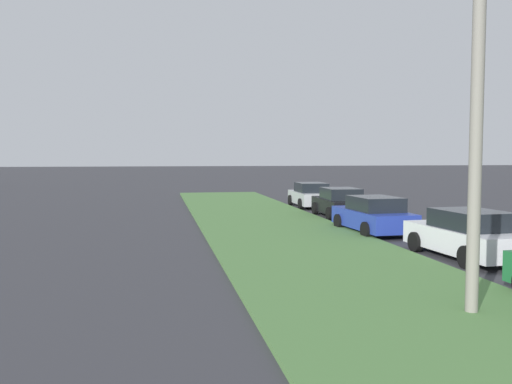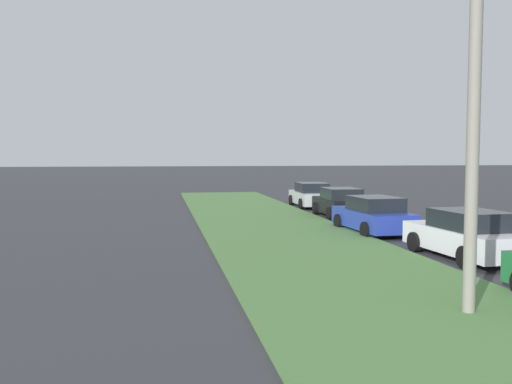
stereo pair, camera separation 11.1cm
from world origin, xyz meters
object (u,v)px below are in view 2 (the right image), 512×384
object	(u,v)px
streetlight	(490,86)
parked_car_silver	(311,195)
parked_car_white	(466,235)
parked_car_black	(340,203)
parked_car_blue	(373,215)

from	to	relation	value
streetlight	parked_car_silver	bearing A→B (deg)	-7.09
parked_car_white	parked_car_black	distance (m)	11.12
parked_car_blue	streetlight	size ratio (longest dim) A/B	0.59
parked_car_blue	parked_car_black	world-z (taller)	same
parked_car_black	parked_car_silver	distance (m)	5.31
parked_car_blue	parked_car_silver	distance (m)	10.91
parked_car_blue	parked_car_silver	bearing A→B (deg)	-5.87
parked_car_blue	streetlight	world-z (taller)	streetlight
parked_car_black	streetlight	xyz separation A→B (m)	(-16.53, 2.71, 3.67)
parked_car_white	parked_car_silver	xyz separation A→B (m)	(16.43, 0.16, 0.00)
parked_car_blue	parked_car_black	bearing A→B (deg)	-8.52
parked_car_silver	streetlight	distance (m)	22.31
parked_car_silver	parked_car_blue	bearing A→B (deg)	178.79
streetlight	parked_car_black	bearing A→B (deg)	-9.33
parked_car_white	parked_car_blue	world-z (taller)	same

